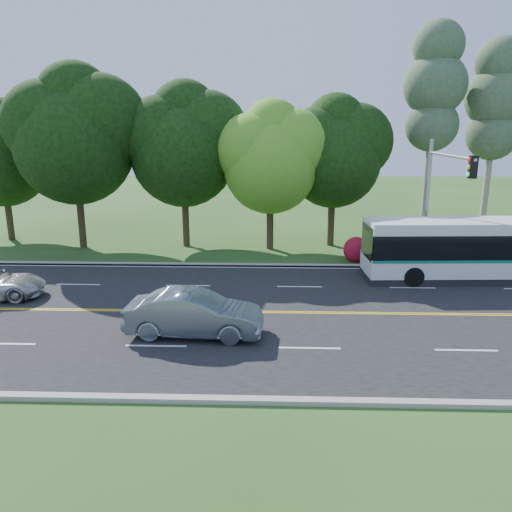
{
  "coord_description": "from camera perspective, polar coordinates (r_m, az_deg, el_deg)",
  "views": [
    {
      "loc": [
        -1.87,
        -19.85,
        7.66
      ],
      "look_at": [
        -2.59,
        2.0,
        1.95
      ],
      "focal_mm": 35.0,
      "sensor_mm": 36.0,
      "label": 1
    }
  ],
  "objects": [
    {
      "name": "bougainvillea_hedge",
      "position": [
        30.24,
        19.24,
        0.53
      ],
      "size": [
        9.5,
        2.25,
        1.5
      ],
      "color": "maroon",
      "rests_on": "ground"
    },
    {
      "name": "curb_south",
      "position": [
        14.91,
        9.19,
        -16.14
      ],
      "size": [
        60.0,
        0.3,
        0.15
      ],
      "primitive_type": "cube",
      "color": "#9E978F",
      "rests_on": "ground"
    },
    {
      "name": "lane_markings",
      "position": [
        21.34,
        6.57,
        -6.43
      ],
      "size": [
        57.6,
        13.82,
        0.0
      ],
      "color": "gold",
      "rests_on": "road"
    },
    {
      "name": "grass_verge",
      "position": [
        29.9,
        5.4,
        -0.18
      ],
      "size": [
        60.0,
        4.0,
        0.1
      ],
      "primitive_type": "cube",
      "color": "#284818",
      "rests_on": "ground"
    },
    {
      "name": "sedan",
      "position": [
        18.88,
        -7.05,
        -6.59
      ],
      "size": [
        5.19,
        2.1,
        1.68
      ],
      "primitive_type": "imported",
      "rotation": [
        0.0,
        0.0,
        1.51
      ],
      "color": "slate",
      "rests_on": "road"
    },
    {
      "name": "transit_bus",
      "position": [
        27.81,
        24.35,
        0.61
      ],
      "size": [
        11.88,
        3.12,
        3.08
      ],
      "rotation": [
        0.0,
        0.0,
        0.05
      ],
      "color": "silver",
      "rests_on": "road"
    },
    {
      "name": "road",
      "position": [
        21.36,
        6.83,
        -6.46
      ],
      "size": [
        60.0,
        14.0,
        0.02
      ],
      "primitive_type": "cube",
      "color": "black",
      "rests_on": "ground"
    },
    {
      "name": "traffic_signal",
      "position": [
        26.78,
        20.24,
        7.34
      ],
      "size": [
        0.42,
        6.1,
        7.0
      ],
      "color": "#999CA1",
      "rests_on": "ground"
    },
    {
      "name": "curb_north",
      "position": [
        28.11,
        5.63,
        -1.09
      ],
      "size": [
        60.0,
        0.3,
        0.15
      ],
      "primitive_type": "cube",
      "color": "#9E978F",
      "rests_on": "ground"
    },
    {
      "name": "tree_row",
      "position": [
        32.16,
        -4.08,
        12.94
      ],
      "size": [
        44.7,
        9.1,
        13.84
      ],
      "color": "#302315",
      "rests_on": "ground"
    },
    {
      "name": "ground",
      "position": [
        21.36,
        6.82,
        -6.48
      ],
      "size": [
        120.0,
        120.0,
        0.0
      ],
      "primitive_type": "plane",
      "color": "#284818",
      "rests_on": "ground"
    }
  ]
}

